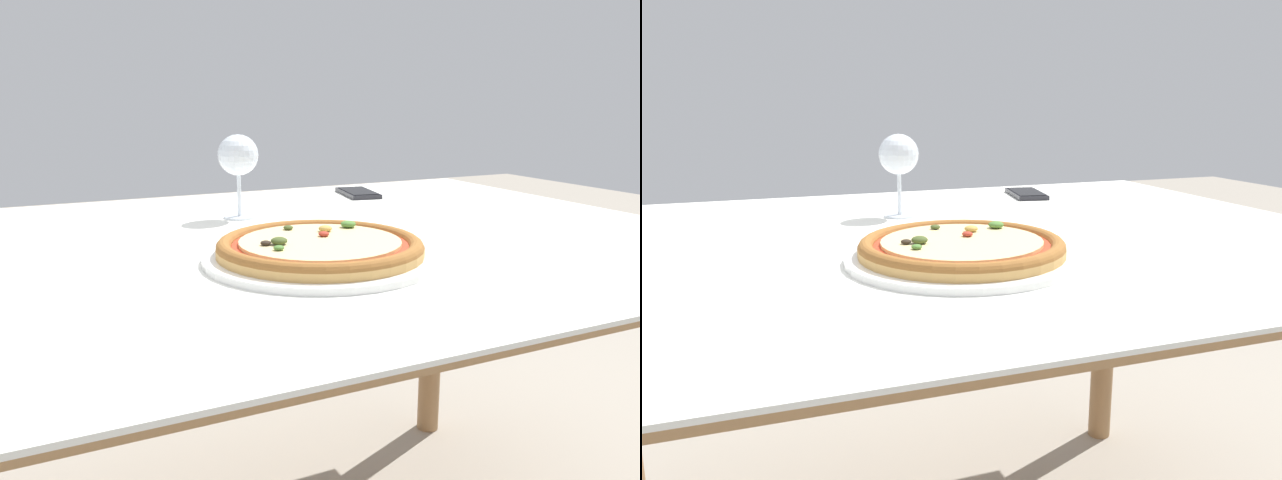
% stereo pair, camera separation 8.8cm
% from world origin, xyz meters
% --- Properties ---
extents(dining_table, '(1.40, 1.03, 0.70)m').
position_xyz_m(dining_table, '(0.00, 0.00, 0.63)').
color(dining_table, '#997047').
rests_on(dining_table, ground_plane).
extents(pizza_plate, '(0.33, 0.33, 0.04)m').
position_xyz_m(pizza_plate, '(-0.02, -0.16, 0.72)').
color(pizza_plate, white).
rests_on(pizza_plate, dining_table).
extents(wine_glass_far_left, '(0.08, 0.08, 0.16)m').
position_xyz_m(wine_glass_far_left, '(-0.02, 0.20, 0.82)').
color(wine_glass_far_left, silver).
rests_on(wine_glass_far_left, dining_table).
extents(cell_phone, '(0.09, 0.15, 0.01)m').
position_xyz_m(cell_phone, '(0.32, 0.35, 0.71)').
color(cell_phone, '#232328').
rests_on(cell_phone, dining_table).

